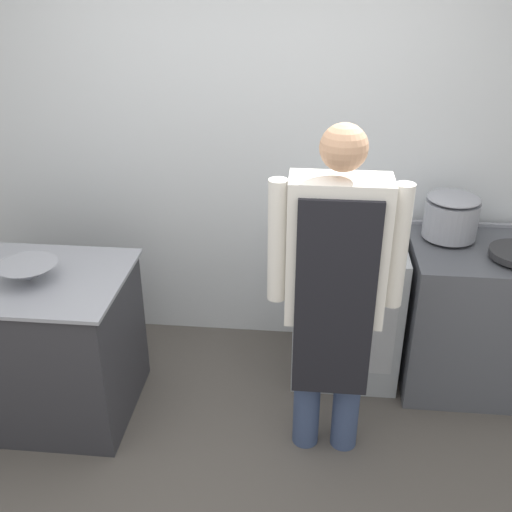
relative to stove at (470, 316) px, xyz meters
The scene contains 7 objects.
wall_back 1.67m from the stove, 162.85° to the left, with size 8.00×0.05×2.70m.
prep_counter 2.56m from the stove, 168.59° to the right, with size 1.15×0.77×0.87m.
stove is the anchor object (origin of this frame).
fridge_unit 0.74m from the stove, behind, with size 0.63×0.62×0.88m.
person_cook 1.21m from the stove, 142.52° to the right, with size 0.64×0.24×1.76m.
mixing_bowl 2.52m from the stove, 167.27° to the right, with size 0.31×0.31×0.10m.
stock_pot 0.63m from the stove, 145.62° to the left, with size 0.31×0.31×0.26m.
Camera 1 is at (0.37, -1.88, 2.40)m, focal length 42.00 mm.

